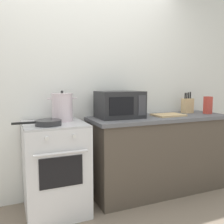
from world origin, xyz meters
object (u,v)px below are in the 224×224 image
(knife_block, at_px, (187,105))
(pasta_box, at_px, (208,105))
(frying_pan, at_px, (48,123))
(stock_pot, at_px, (62,107))
(cutting_board, at_px, (168,115))
(microwave, at_px, (120,105))
(stove, at_px, (55,168))

(knife_block, height_order, pasta_box, knife_block)
(frying_pan, bearing_deg, pasta_box, 2.51)
(stock_pot, height_order, pasta_box, stock_pot)
(cutting_board, bearing_deg, pasta_box, -2.95)
(stock_pot, height_order, frying_pan, stock_pot)
(stock_pot, height_order, microwave, stock_pot)
(pasta_box, bearing_deg, frying_pan, -177.49)
(stock_pot, xyz_separation_m, knife_block, (1.65, 0.04, -0.05))
(microwave, bearing_deg, stove, -173.96)
(stove, height_order, pasta_box, pasta_box)
(cutting_board, bearing_deg, frying_pan, -175.28)
(stock_pot, xyz_separation_m, frying_pan, (-0.19, -0.22, -0.12))
(stove, relative_size, cutting_board, 2.56)
(microwave, distance_m, knife_block, 1.01)
(stove, bearing_deg, microwave, 6.04)
(cutting_board, relative_size, knife_block, 1.31)
(cutting_board, xyz_separation_m, pasta_box, (0.58, -0.03, 0.10))
(microwave, bearing_deg, cutting_board, -7.34)
(stove, height_order, frying_pan, frying_pan)
(stock_pot, distance_m, cutting_board, 1.26)
(microwave, relative_size, cutting_board, 1.39)
(stock_pot, distance_m, pasta_box, 1.84)
(frying_pan, relative_size, microwave, 0.89)
(cutting_board, bearing_deg, stock_pot, 175.20)
(microwave, relative_size, pasta_box, 2.27)
(stove, bearing_deg, stock_pot, 45.17)
(knife_block, distance_m, pasta_box, 0.25)
(knife_block, bearing_deg, stove, -175.40)
(microwave, bearing_deg, frying_pan, -166.65)
(cutting_board, distance_m, pasta_box, 0.59)
(stove, bearing_deg, frying_pan, -124.51)
(pasta_box, bearing_deg, stock_pot, 175.79)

